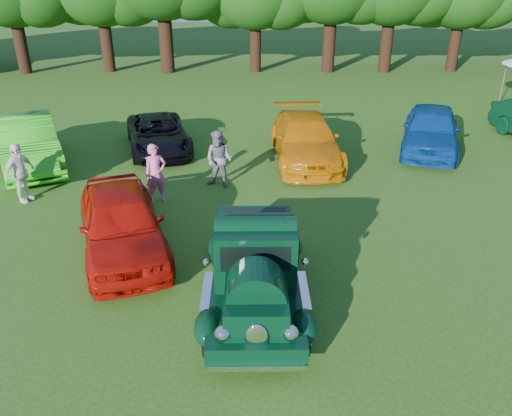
{
  "coord_description": "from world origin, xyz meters",
  "views": [
    {
      "loc": [
        0.37,
        -9.27,
        6.27
      ],
      "look_at": [
        0.49,
        1.5,
        1.1
      ],
      "focal_mm": 35.0,
      "sensor_mm": 36.0,
      "label": 1
    }
  ],
  "objects_px": {
    "spectator_pink": "(156,174)",
    "spectator_grey": "(219,159)",
    "hero_pickup": "(255,267)",
    "back_car_lime": "(28,143)",
    "back_car_orange": "(306,139)",
    "red_convertible": "(122,222)",
    "back_car_blue": "(431,129)",
    "back_car_black": "(158,134)",
    "spectator_white": "(20,173)"
  },
  "relations": [
    {
      "from": "hero_pickup",
      "to": "back_car_lime",
      "type": "height_order",
      "value": "hero_pickup"
    },
    {
      "from": "spectator_grey",
      "to": "back_car_black",
      "type": "bearing_deg",
      "value": 149.52
    },
    {
      "from": "back_car_orange",
      "to": "spectator_grey",
      "type": "xyz_separation_m",
      "value": [
        -2.95,
        -2.42,
        0.13
      ]
    },
    {
      "from": "back_car_lime",
      "to": "back_car_blue",
      "type": "bearing_deg",
      "value": -20.5
    },
    {
      "from": "red_convertible",
      "to": "spectator_grey",
      "type": "distance_m",
      "value": 4.56
    },
    {
      "from": "back_car_black",
      "to": "back_car_lime",
      "type": "bearing_deg",
      "value": -173.8
    },
    {
      "from": "hero_pickup",
      "to": "back_car_blue",
      "type": "distance_m",
      "value": 11.55
    },
    {
      "from": "spectator_grey",
      "to": "spectator_white",
      "type": "bearing_deg",
      "value": -145.56
    },
    {
      "from": "spectator_pink",
      "to": "spectator_grey",
      "type": "bearing_deg",
      "value": 5.04
    },
    {
      "from": "back_car_orange",
      "to": "back_car_black",
      "type": "bearing_deg",
      "value": 166.13
    },
    {
      "from": "hero_pickup",
      "to": "back_car_lime",
      "type": "bearing_deg",
      "value": 134.45
    },
    {
      "from": "back_car_orange",
      "to": "back_car_blue",
      "type": "xyz_separation_m",
      "value": [
        4.8,
        0.95,
        0.06
      ]
    },
    {
      "from": "spectator_pink",
      "to": "spectator_grey",
      "type": "xyz_separation_m",
      "value": [
        1.78,
        1.11,
        0.03
      ]
    },
    {
      "from": "back_car_lime",
      "to": "back_car_orange",
      "type": "distance_m",
      "value": 9.66
    },
    {
      "from": "back_car_black",
      "to": "spectator_white",
      "type": "height_order",
      "value": "spectator_white"
    },
    {
      "from": "spectator_pink",
      "to": "back_car_blue",
      "type": "bearing_deg",
      "value": -1.78
    },
    {
      "from": "spectator_pink",
      "to": "spectator_white",
      "type": "height_order",
      "value": "spectator_white"
    },
    {
      "from": "back_car_lime",
      "to": "back_car_orange",
      "type": "xyz_separation_m",
      "value": [
        9.65,
        0.56,
        -0.08
      ]
    },
    {
      "from": "hero_pickup",
      "to": "back_car_orange",
      "type": "relative_size",
      "value": 0.89
    },
    {
      "from": "spectator_pink",
      "to": "spectator_grey",
      "type": "relative_size",
      "value": 0.97
    },
    {
      "from": "back_car_black",
      "to": "back_car_blue",
      "type": "xyz_separation_m",
      "value": [
        10.26,
        -0.15,
        0.2
      ]
    },
    {
      "from": "red_convertible",
      "to": "spectator_white",
      "type": "height_order",
      "value": "spectator_white"
    },
    {
      "from": "red_convertible",
      "to": "back_car_black",
      "type": "xyz_separation_m",
      "value": [
        -0.39,
        7.55,
        -0.15
      ]
    },
    {
      "from": "hero_pickup",
      "to": "back_car_black",
      "type": "relative_size",
      "value": 1.02
    },
    {
      "from": "back_car_orange",
      "to": "red_convertible",
      "type": "bearing_deg",
      "value": -130.64
    },
    {
      "from": "back_car_lime",
      "to": "back_car_black",
      "type": "distance_m",
      "value": 4.51
    },
    {
      "from": "back_car_orange",
      "to": "back_car_blue",
      "type": "bearing_deg",
      "value": 8.67
    },
    {
      "from": "red_convertible",
      "to": "spectator_white",
      "type": "xyz_separation_m",
      "value": [
        -3.64,
        2.98,
        0.1
      ]
    },
    {
      "from": "spectator_grey",
      "to": "back_car_blue",
      "type": "bearing_deg",
      "value": 47.55
    },
    {
      "from": "red_convertible",
      "to": "spectator_pink",
      "type": "relative_size",
      "value": 2.65
    },
    {
      "from": "back_car_orange",
      "to": "spectator_pink",
      "type": "distance_m",
      "value": 5.91
    },
    {
      "from": "hero_pickup",
      "to": "back_car_orange",
      "type": "bearing_deg",
      "value": 77.49
    },
    {
      "from": "back_car_lime",
      "to": "spectator_white",
      "type": "xyz_separation_m",
      "value": [
        0.93,
        -2.91,
        0.04
      ]
    },
    {
      "from": "back_car_orange",
      "to": "back_car_blue",
      "type": "height_order",
      "value": "back_car_blue"
    },
    {
      "from": "red_convertible",
      "to": "back_car_blue",
      "type": "height_order",
      "value": "back_car_blue"
    },
    {
      "from": "hero_pickup",
      "to": "back_car_orange",
      "type": "distance_m",
      "value": 8.68
    },
    {
      "from": "spectator_pink",
      "to": "spectator_grey",
      "type": "height_order",
      "value": "spectator_grey"
    },
    {
      "from": "red_convertible",
      "to": "spectator_pink",
      "type": "height_order",
      "value": "spectator_pink"
    },
    {
      "from": "back_car_orange",
      "to": "spectator_grey",
      "type": "relative_size",
      "value": 2.95
    },
    {
      "from": "spectator_grey",
      "to": "hero_pickup",
      "type": "bearing_deg",
      "value": -55.89
    },
    {
      "from": "back_car_blue",
      "to": "spectator_pink",
      "type": "distance_m",
      "value": 10.53
    },
    {
      "from": "back_car_lime",
      "to": "spectator_grey",
      "type": "relative_size",
      "value": 2.86
    },
    {
      "from": "hero_pickup",
      "to": "back_car_black",
      "type": "height_order",
      "value": "hero_pickup"
    },
    {
      "from": "back_car_lime",
      "to": "back_car_orange",
      "type": "bearing_deg",
      "value": -23.14
    },
    {
      "from": "red_convertible",
      "to": "back_car_orange",
      "type": "relative_size",
      "value": 0.87
    },
    {
      "from": "spectator_pink",
      "to": "hero_pickup",
      "type": "bearing_deg",
      "value": -86.97
    },
    {
      "from": "red_convertible",
      "to": "spectator_white",
      "type": "relative_size",
      "value": 2.61
    },
    {
      "from": "back_car_lime",
      "to": "back_car_blue",
      "type": "height_order",
      "value": "back_car_lime"
    },
    {
      "from": "back_car_black",
      "to": "spectator_pink",
      "type": "xyz_separation_m",
      "value": [
        0.72,
        -4.63,
        0.24
      ]
    },
    {
      "from": "hero_pickup",
      "to": "back_car_black",
      "type": "distance_m",
      "value": 10.22
    }
  ]
}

